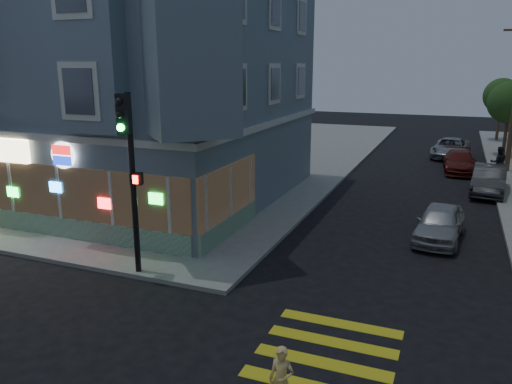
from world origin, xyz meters
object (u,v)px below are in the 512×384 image
Objects in this scene: running_child at (281,380)px; parked_car_c at (460,162)px; traffic_signal at (129,154)px; street_tree_near at (509,103)px; parked_car_a at (440,223)px; parked_car_b at (489,180)px; street_tree_far at (502,96)px; parked_car_d at (451,148)px; pedestrian_a at (498,163)px.

parked_car_c is at bearing 83.29° from running_child.
street_tree_near is at bearing 47.99° from traffic_signal.
parked_car_a is 8.72m from parked_car_b.
street_tree_far reaches higher than parked_car_c.
street_tree_near is 1.05× the size of parked_car_d.
parked_car_b is at bearing -77.90° from parked_car_c.
parked_car_c is 0.80× the size of traffic_signal.
pedestrian_a is 22.57m from traffic_signal.
parked_car_d reaches higher than parked_car_a.
running_child is 0.34× the size of parked_car_a.
street_tree_far is at bearing 81.71° from running_child.
parked_car_c is at bearing -101.21° from street_tree_far.
running_child is (-6.05, -40.13, -3.24)m from street_tree_far.
traffic_signal is at bearing -119.72° from parked_car_b.
pedestrian_a reaches higher than parked_car_c.
traffic_signal reaches higher than parked_car_d.
pedestrian_a reaches higher than parked_car_a.
street_tree_near is 8.19m from parked_car_c.
street_tree_far reaches higher than pedestrian_a.
pedestrian_a is (5.15, 23.47, 0.39)m from running_child.
pedestrian_a reaches higher than parked_car_b.
street_tree_near is at bearing 85.32° from parked_car_a.
traffic_signal reaches higher than running_child.
traffic_signal is at bearing 146.38° from running_child.
parked_car_a is 0.71× the size of traffic_signal.
street_tree_far is 15.54m from parked_car_c.
street_tree_far is 1.32× the size of parked_car_a.
street_tree_near is 8.00m from street_tree_far.
pedestrian_a is at bearing -93.09° from street_tree_far.
parked_car_a is (-3.60, -28.56, -3.25)m from street_tree_far.
parked_car_a is at bearing 78.33° from running_child.
street_tree_near reaches higher than parked_car_c.
parked_car_d is at bearing 53.39° from traffic_signal.
parked_car_a is at bearing -98.89° from parked_car_b.
street_tree_far is 1.05× the size of parked_car_d.
street_tree_near is at bearing -104.98° from pedestrian_a.
street_tree_far is 0.93× the size of traffic_signal.
parked_car_c is (-2.95, -14.90, -3.27)m from street_tree_far.
traffic_signal is at bearing -102.92° from parked_car_d.
pedestrian_a reaches higher than parked_car_d.
pedestrian_a is at bearing 85.14° from parked_car_b.
traffic_signal reaches higher than street_tree_near.
running_child is 20.55m from parked_car_b.
pedestrian_a is at bearing -44.19° from parked_car_c.
pedestrian_a is 0.41× the size of parked_car_c.
parked_car_b is at bearing 81.32° from parked_car_a.
parked_car_a is at bearing 21.56° from traffic_signal.
parked_car_b is 0.90× the size of parked_car_d.
parked_car_c is at bearing 47.70° from traffic_signal.
traffic_signal is (-10.93, -15.74, 3.25)m from parked_car_b.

